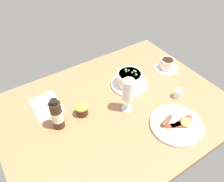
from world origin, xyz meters
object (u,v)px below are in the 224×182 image
at_px(cutlery_setting, 47,106).
at_px(breakfast_plate, 177,124).
at_px(wine_glass, 128,91).
at_px(jam_jar, 82,110).
at_px(sauce_bottle_brown, 57,115).
at_px(coffee_cup, 167,65).
at_px(creamer_jug, 178,94).
at_px(porridge_bowl, 129,80).

height_order(cutlery_setting, breakfast_plate, breakfast_plate).
distance_m(cutlery_setting, wine_glass, 0.42).
bearing_deg(wine_glass, jam_jar, -23.72).
distance_m(wine_glass, sauce_bottle_brown, 0.34).
distance_m(cutlery_setting, jam_jar, 0.19).
xyz_separation_m(wine_glass, sauce_bottle_brown, (0.32, -0.08, -0.04)).
height_order(coffee_cup, creamer_jug, coffee_cup).
xyz_separation_m(cutlery_setting, jam_jar, (-0.12, 0.14, 0.02)).
bearing_deg(coffee_cup, sauce_bottle_brown, 4.02).
distance_m(coffee_cup, sauce_bottle_brown, 0.71).
bearing_deg(breakfast_plate, porridge_bowl, -87.29).
distance_m(coffee_cup, wine_glass, 0.42).
relative_size(porridge_bowl, jam_jar, 3.35).
bearing_deg(wine_glass, porridge_bowl, -129.84).
bearing_deg(wine_glass, breakfast_plate, 121.05).
height_order(wine_glass, breakfast_plate, wine_glass).
xyz_separation_m(creamer_jug, wine_glass, (0.27, -0.08, 0.09)).
bearing_deg(breakfast_plate, coffee_cup, -126.96).
xyz_separation_m(wine_glass, breakfast_plate, (-0.13, 0.21, -0.11)).
bearing_deg(jam_jar, porridge_bowl, -171.94).
relative_size(coffee_cup, creamer_jug, 2.64).
distance_m(porridge_bowl, wine_glass, 0.19).
relative_size(cutlery_setting, breakfast_plate, 0.74).
bearing_deg(coffee_cup, cutlery_setting, -7.92).
xyz_separation_m(porridge_bowl, coffee_cup, (-0.27, 0.00, -0.01)).
xyz_separation_m(porridge_bowl, wine_glass, (0.11, 0.13, 0.08)).
relative_size(cutlery_setting, coffee_cup, 1.30).
distance_m(cutlery_setting, breakfast_plate, 0.63).
relative_size(cutlery_setting, wine_glass, 0.99).
bearing_deg(porridge_bowl, wine_glass, 50.16).
bearing_deg(creamer_jug, breakfast_plate, 43.80).
xyz_separation_m(cutlery_setting, wine_glass, (-0.33, 0.23, 0.11)).
bearing_deg(sauce_bottle_brown, jam_jar, -177.16).
relative_size(coffee_cup, jam_jar, 2.32).
bearing_deg(creamer_jug, jam_jar, -19.62).
xyz_separation_m(cutlery_setting, sauce_bottle_brown, (-0.00, 0.15, 0.07)).
distance_m(creamer_jug, wine_glass, 0.29).
xyz_separation_m(sauce_bottle_brown, breakfast_plate, (-0.45, 0.29, -0.07)).
bearing_deg(porridge_bowl, coffee_cup, 179.89).
height_order(coffee_cup, sauce_bottle_brown, sauce_bottle_brown).
relative_size(porridge_bowl, creamer_jug, 3.81).
xyz_separation_m(coffee_cup, wine_glass, (0.39, 0.13, 0.09)).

